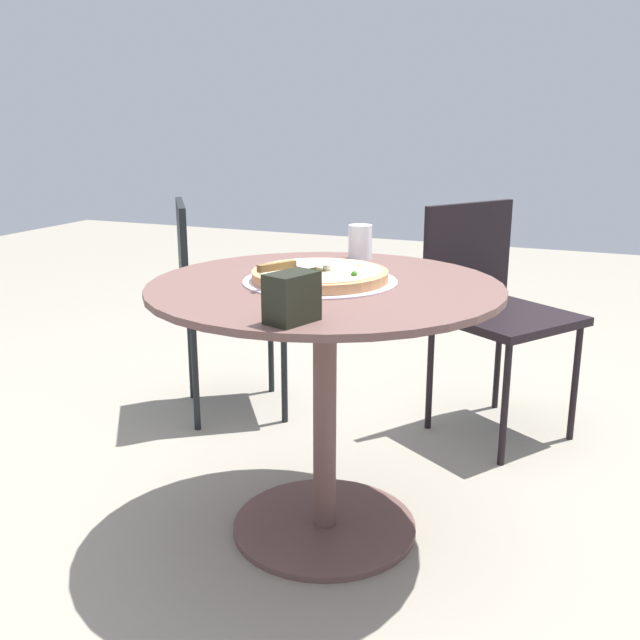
% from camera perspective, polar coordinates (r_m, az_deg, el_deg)
% --- Properties ---
extents(ground_plane, '(10.00, 10.00, 0.00)m').
position_cam_1_polar(ground_plane, '(2.15, 0.36, -16.05)').
color(ground_plane, gray).
extents(patio_table, '(0.92, 0.92, 0.72)m').
position_cam_1_polar(patio_table, '(1.93, 0.38, -2.84)').
color(patio_table, brown).
rests_on(patio_table, ground).
extents(pizza_on_tray, '(0.41, 0.41, 0.05)m').
position_cam_1_polar(pizza_on_tray, '(1.90, 0.01, 3.51)').
color(pizza_on_tray, silver).
rests_on(pizza_on_tray, patio_table).
extents(pizza_server, '(0.14, 0.21, 0.02)m').
position_cam_1_polar(pizza_server, '(1.84, -2.16, 4.35)').
color(pizza_server, silver).
rests_on(pizza_server, pizza_on_tray).
extents(drinking_cup, '(0.07, 0.07, 0.10)m').
position_cam_1_polar(drinking_cup, '(2.21, 3.18, 6.16)').
color(drinking_cup, silver).
rests_on(drinking_cup, patio_table).
extents(napkin_dispenser, '(0.10, 0.13, 0.11)m').
position_cam_1_polar(napkin_dispenser, '(1.51, -2.23, 1.77)').
color(napkin_dispenser, black).
rests_on(napkin_dispenser, patio_table).
extents(patio_chair_near, '(0.59, 0.59, 0.83)m').
position_cam_1_polar(patio_chair_near, '(2.69, 13.29, 1.62)').
color(patio_chair_near, black).
rests_on(patio_chair_near, ground).
extents(patio_chair_far, '(0.55, 0.55, 0.83)m').
position_cam_1_polar(patio_chair_far, '(2.80, -8.30, 2.28)').
color(patio_chair_far, black).
rests_on(patio_chair_far, ground).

